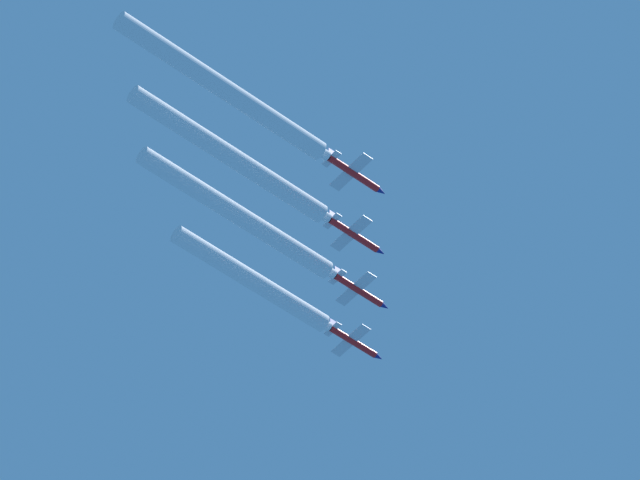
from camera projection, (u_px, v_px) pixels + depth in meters
name	position (u px, v px, depth m)	size (l,w,h in m)	color
jet_lead	(354.00, 342.00, 349.94)	(8.15, 11.87, 2.85)	red
jet_second_echelon	(360.00, 291.00, 340.25)	(8.15, 11.87, 2.85)	red
jet_third_echelon	(355.00, 235.00, 330.95)	(8.15, 11.87, 2.85)	red
jet_fourth_echelon	(355.00, 174.00, 321.40)	(8.15, 11.87, 2.85)	red
smoke_trail_lead	(254.00, 281.00, 341.13)	(3.03, 31.89, 3.03)	white
smoke_trail_second_echelon	(240.00, 216.00, 330.05)	(3.03, 38.58, 3.03)	white
smoke_trail_third_echelon	(233.00, 158.00, 320.84)	(3.03, 38.15, 3.03)	white
smoke_trail_fourth_echelon	(226.00, 90.00, 311.05)	(3.03, 39.33, 3.03)	white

